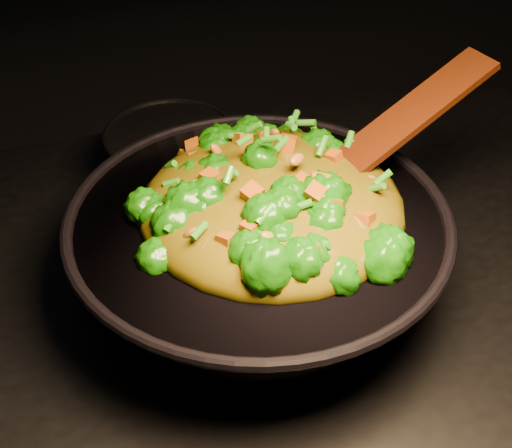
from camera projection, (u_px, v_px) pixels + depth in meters
name	position (u px, v px, depth m)	size (l,w,h in m)	color
wok	(258.00, 259.00, 1.00)	(0.46, 0.46, 0.13)	black
stir_fry	(273.00, 175.00, 0.94)	(0.33, 0.33, 0.11)	#176507
spatula	(378.00, 140.00, 0.99)	(0.36, 0.05, 0.01)	#3D1B08
back_pot	(172.00, 161.00, 1.19)	(0.19, 0.19, 0.11)	black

